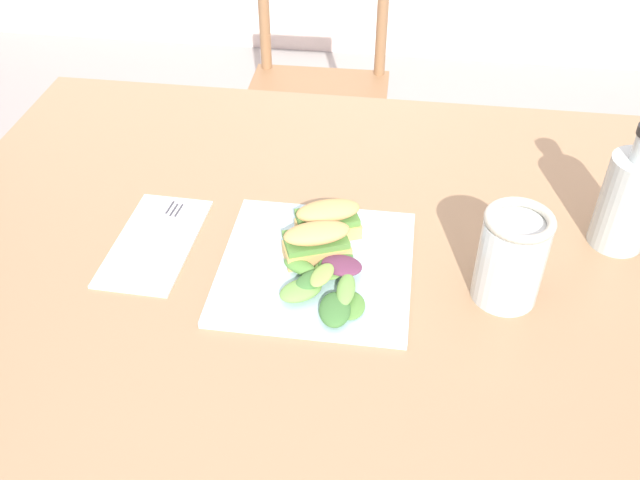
% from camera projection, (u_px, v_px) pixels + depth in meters
% --- Properties ---
extents(dining_table, '(1.20, 0.92, 0.74)m').
position_uv_depth(dining_table, '(315.00, 306.00, 1.10)').
color(dining_table, '#997551').
rests_on(dining_table, ground).
extents(chair_wooden_far, '(0.41, 0.41, 0.87)m').
position_uv_depth(chair_wooden_far, '(317.00, 93.00, 1.98)').
color(chair_wooden_far, '#8E6642').
rests_on(chair_wooden_far, ground).
extents(plate_lunch, '(0.27, 0.27, 0.01)m').
position_uv_depth(plate_lunch, '(316.00, 266.00, 0.98)').
color(plate_lunch, silver).
rests_on(plate_lunch, dining_table).
extents(sandwich_half_front, '(0.10, 0.08, 0.06)m').
position_uv_depth(sandwich_half_front, '(317.00, 241.00, 0.97)').
color(sandwich_half_front, tan).
rests_on(sandwich_half_front, plate_lunch).
extents(sandwich_half_back, '(0.10, 0.08, 0.06)m').
position_uv_depth(sandwich_half_back, '(328.00, 219.00, 1.00)').
color(sandwich_half_back, tan).
rests_on(sandwich_half_back, plate_lunch).
extents(salad_mixed_greens, '(0.12, 0.15, 0.03)m').
position_uv_depth(salad_mixed_greens, '(327.00, 285.00, 0.92)').
color(salad_mixed_greens, '#518438').
rests_on(salad_mixed_greens, plate_lunch).
extents(napkin_folded, '(0.12, 0.22, 0.00)m').
position_uv_depth(napkin_folded, '(155.00, 242.00, 1.02)').
color(napkin_folded, silver).
rests_on(napkin_folded, dining_table).
extents(fork_on_napkin, '(0.04, 0.19, 0.00)m').
position_uv_depth(fork_on_napkin, '(159.00, 233.00, 1.03)').
color(fork_on_napkin, silver).
rests_on(fork_on_napkin, napkin_folded).
extents(bottle_cold_brew, '(0.08, 0.08, 0.19)m').
position_uv_depth(bottle_cold_brew, '(627.00, 204.00, 0.98)').
color(bottle_cold_brew, '#472819').
rests_on(bottle_cold_brew, dining_table).
extents(mason_jar_iced_tea, '(0.09, 0.09, 0.13)m').
position_uv_depth(mason_jar_iced_tea, '(510.00, 261.00, 0.90)').
color(mason_jar_iced_tea, gold).
rests_on(mason_jar_iced_tea, dining_table).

